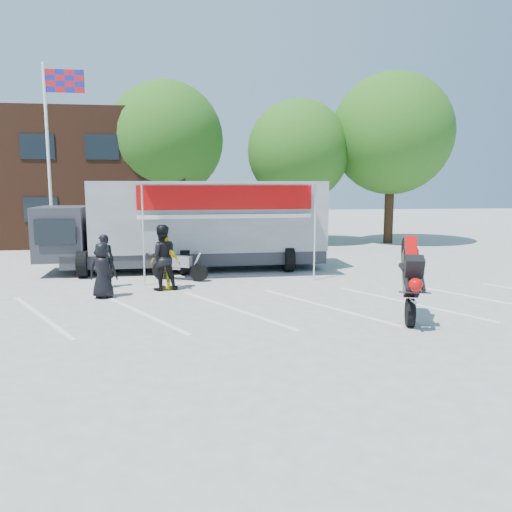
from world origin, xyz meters
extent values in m
plane|color=#ABABA5|center=(0.00, 0.00, 0.00)|extent=(100.00, 100.00, 0.00)
cube|color=white|center=(0.00, 1.00, 0.01)|extent=(18.09, 13.33, 0.01)
cube|color=#452516|center=(-10.00, 18.00, 3.50)|extent=(18.00, 8.00, 7.00)
cylinder|color=white|center=(-6.50, 10.00, 4.00)|extent=(0.12, 0.12, 8.00)
cube|color=red|center=(-5.70, 10.00, 7.30)|extent=(1.50, 0.04, 0.90)
cylinder|color=#382314|center=(-2.00, 16.00, 1.62)|extent=(0.50, 0.50, 3.24)
sphere|color=#1A5314|center=(-2.00, 16.00, 5.58)|extent=(6.12, 6.12, 6.12)
cylinder|color=#382314|center=(5.00, 15.00, 1.44)|extent=(0.50, 0.50, 2.88)
sphere|color=#1A5314|center=(5.00, 15.00, 4.96)|extent=(5.44, 5.44, 5.44)
cylinder|color=#382314|center=(10.00, 14.50, 1.71)|extent=(0.50, 0.50, 3.42)
sphere|color=#1A5314|center=(10.00, 14.50, 5.89)|extent=(6.46, 6.46, 6.46)
imported|color=black|center=(-3.37, 2.81, 0.80)|extent=(0.84, 0.60, 1.60)
imported|color=black|center=(-3.56, 4.26, 0.84)|extent=(0.69, 0.53, 1.69)
imported|color=black|center=(-1.76, 3.68, 1.00)|extent=(1.09, 0.92, 2.01)
imported|color=yellow|center=(-1.65, 3.66, 0.83)|extent=(1.05, 0.74, 1.66)
camera|label=1|loc=(-0.99, -11.57, 3.22)|focal=35.00mm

